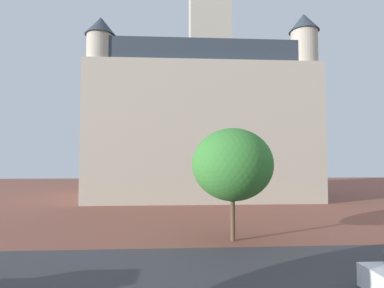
% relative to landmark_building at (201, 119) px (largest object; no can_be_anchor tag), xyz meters
% --- Properties ---
extents(ground_plane, '(120.00, 120.00, 0.00)m').
position_rel_landmark_building_xyz_m(ground_plane, '(-2.69, -24.70, -9.42)').
color(ground_plane, brown).
extents(street_asphalt_strip, '(120.00, 8.61, 0.00)m').
position_rel_landmark_building_xyz_m(street_asphalt_strip, '(-2.69, -25.43, -9.42)').
color(street_asphalt_strip, '#38383D').
rests_on(street_asphalt_strip, ground_plane).
extents(landmark_building, '(25.00, 14.33, 34.25)m').
position_rel_landmark_building_xyz_m(landmark_building, '(0.00, 0.00, 0.00)').
color(landmark_building, '#B2A893').
rests_on(landmark_building, ground_plane).
extents(tree_curb_far, '(4.54, 4.54, 6.28)m').
position_rel_landmark_building_xyz_m(tree_curb_far, '(-0.03, -19.89, -5.19)').
color(tree_curb_far, brown).
rests_on(tree_curb_far, ground_plane).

